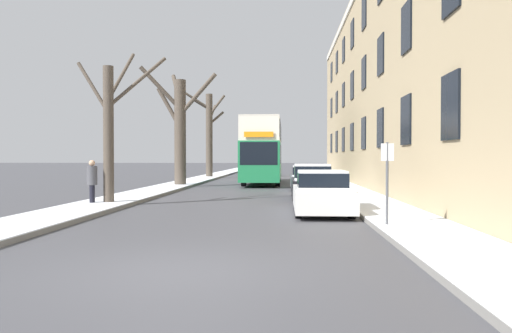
{
  "coord_description": "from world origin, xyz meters",
  "views": [
    {
      "loc": [
        1.77,
        -8.03,
        1.85
      ],
      "look_at": [
        0.04,
        21.52,
        1.31
      ],
      "focal_mm": 35.0,
      "sensor_mm": 36.0,
      "label": 1
    }
  ],
  "objects": [
    {
      "name": "sidewalk_left",
      "position": [
        -5.13,
        53.0,
        0.08
      ],
      "size": [
        2.18,
        130.0,
        0.16
      ],
      "color": "slate",
      "rests_on": "ground"
    },
    {
      "name": "terrace_facade_right",
      "position": [
        10.71,
        22.84,
        6.35
      ],
      "size": [
        9.1,
        44.74,
        12.69
      ],
      "color": "tan",
      "rests_on": "ground"
    },
    {
      "name": "street_sign_post",
      "position": [
        4.34,
        4.69,
        1.29
      ],
      "size": [
        0.32,
        0.07,
        2.23
      ],
      "color": "#4C4F54",
      "rests_on": "ground"
    },
    {
      "name": "parked_car_1",
      "position": [
        2.98,
        14.47,
        0.71
      ],
      "size": [
        1.81,
        4.56,
        1.55
      ],
      "color": "black",
      "rests_on": "ground"
    },
    {
      "name": "pedestrian_left_sidewalk",
      "position": [
        -5.48,
        10.28,
        0.96
      ],
      "size": [
        0.38,
        0.38,
        1.75
      ],
      "rotation": [
        0.0,
        0.0,
        1.85
      ],
      "color": "black",
      "rests_on": "ground"
    },
    {
      "name": "bare_tree_left_2",
      "position": [
        -5.06,
        36.28,
        4.18
      ],
      "size": [
        4.15,
        3.65,
        7.96
      ],
      "color": "#4C4238",
      "rests_on": "ground"
    },
    {
      "name": "sidewalk_right",
      "position": [
        5.13,
        53.0,
        0.08
      ],
      "size": [
        2.18,
        130.0,
        0.16
      ],
      "color": "slate",
      "rests_on": "ground"
    },
    {
      "name": "parked_car_2",
      "position": [
        2.98,
        20.74,
        0.64
      ],
      "size": [
        1.78,
        4.04,
        1.37
      ],
      "color": "slate",
      "rests_on": "ground"
    },
    {
      "name": "parked_car_0",
      "position": [
        2.98,
        8.46,
        0.66
      ],
      "size": [
        1.82,
        4.38,
        1.42
      ],
      "color": "silver",
      "rests_on": "ground"
    },
    {
      "name": "bare_tree_left_0",
      "position": [
        -4.91,
        10.69,
        3.02
      ],
      "size": [
        3.3,
        2.38,
        6.23
      ],
      "color": "#4C4238",
      "rests_on": "ground"
    },
    {
      "name": "bare_tree_left_1",
      "position": [
        -4.88,
        23.01,
        3.81
      ],
      "size": [
        4.88,
        2.41,
        7.52
      ],
      "color": "#4C4238",
      "rests_on": "ground"
    },
    {
      "name": "oncoming_van",
      "position": [
        -1.9,
        46.24,
        1.17
      ],
      "size": [
        2.09,
        5.14,
        2.15
      ],
      "color": "#333842",
      "rests_on": "ground"
    },
    {
      "name": "double_decker_bus",
      "position": [
        0.2,
        27.15,
        2.5
      ],
      "size": [
        2.53,
        11.3,
        4.43
      ],
      "color": "#1E7A47",
      "rests_on": "ground"
    },
    {
      "name": "ground_plane",
      "position": [
        0.0,
        0.0,
        0.0
      ],
      "size": [
        320.0,
        320.0,
        0.0
      ],
      "primitive_type": "plane",
      "color": "#424247"
    }
  ]
}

